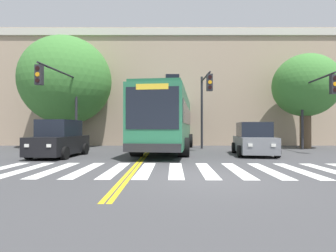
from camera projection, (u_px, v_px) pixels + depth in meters
name	position (u px, v px, depth m)	size (l,w,h in m)	color
ground_plane	(206.00, 178.00, 7.55)	(120.00, 120.00, 0.00)	#424244
crosswalk	(177.00, 170.00, 8.97)	(13.05, 3.71, 0.01)	white
lane_line_yellow_inner	(154.00, 144.00, 22.98)	(0.12, 36.00, 0.01)	gold
lane_line_yellow_outer	(156.00, 144.00, 22.98)	(0.12, 36.00, 0.01)	gold
city_bus	(169.00, 120.00, 16.88)	(3.90, 12.23, 3.58)	#28704C
car_black_near_lane	(60.00, 140.00, 13.16)	(2.14, 3.89, 1.85)	black
car_grey_far_lane	(254.00, 140.00, 13.93)	(2.32, 3.90, 1.74)	slate
traffic_light_near_corner	(316.00, 98.00, 15.82)	(0.65, 4.24, 4.88)	#28282D
traffic_light_far_corner	(63.00, 93.00, 15.41)	(0.66, 4.42, 5.20)	#28282D
traffic_light_overhead	(206.00, 97.00, 17.05)	(0.35, 3.14, 5.04)	#28282D
street_tree_curbside_large	(306.00, 86.00, 18.58)	(6.07, 6.19, 6.69)	brown
street_tree_curbside_small	(67.00, 81.00, 19.41)	(8.48, 8.19, 8.21)	#4C3D2D
building_facade	(173.00, 92.00, 24.73)	(40.62, 6.83, 9.71)	tan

